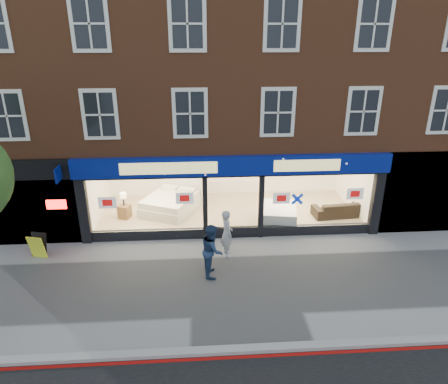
{
  "coord_description": "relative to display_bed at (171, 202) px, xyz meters",
  "views": [
    {
      "loc": [
        -1.26,
        -10.56,
        7.34
      ],
      "look_at": [
        -0.38,
        2.5,
        2.1
      ],
      "focal_mm": 32.0,
      "sensor_mm": 36.0,
      "label": 1
    }
  ],
  "objects": [
    {
      "name": "kerb_stone",
      "position": [
        2.48,
        -8.45,
        -0.42
      ],
      "size": [
        60.0,
        0.25,
        0.12
      ],
      "primitive_type": "cube",
      "color": "gray",
      "rests_on": "ground"
    },
    {
      "name": "a_board",
      "position": [
        -4.42,
        -3.54,
        -0.03
      ],
      "size": [
        0.66,
        0.51,
        0.89
      ],
      "primitive_type": "cube",
      "rotation": [
        0.0,
        0.0,
        -0.26
      ],
      "color": "yellow",
      "rests_on": "ground"
    },
    {
      "name": "pedestrian_grey",
      "position": [
        2.14,
        -3.82,
        0.38
      ],
      "size": [
        0.55,
        0.71,
        1.72
      ],
      "primitive_type": "imported",
      "rotation": [
        0.0,
        0.0,
        1.81
      ],
      "color": "#A3A4AA",
      "rests_on": "ground"
    },
    {
      "name": "building",
      "position": [
        2.46,
        1.38,
        6.19
      ],
      "size": [
        19.0,
        8.26,
        10.3
      ],
      "color": "brown",
      "rests_on": "ground"
    },
    {
      "name": "bedside_table",
      "position": [
        -1.92,
        -0.66,
        -0.1
      ],
      "size": [
        0.58,
        0.58,
        0.55
      ],
      "primitive_type": "cube",
      "rotation": [
        0.0,
        0.0,
        -0.34
      ],
      "color": "brown",
      "rests_on": "showroom_floor"
    },
    {
      "name": "kerb_line",
      "position": [
        2.48,
        -8.65,
        -0.47
      ],
      "size": [
        60.0,
        0.1,
        0.01
      ],
      "primitive_type": "cube",
      "color": "#8C0A07",
      "rests_on": "ground"
    },
    {
      "name": "showroom_floor",
      "position": [
        2.48,
        -0.3,
        -0.43
      ],
      "size": [
        11.0,
        4.5,
        0.1
      ],
      "primitive_type": "cube",
      "color": "tan",
      "rests_on": "ground"
    },
    {
      "name": "sofa",
      "position": [
        7.08,
        -1.06,
        -0.07
      ],
      "size": [
        2.22,
        1.05,
        0.63
      ],
      "primitive_type": "imported",
      "rotation": [
        0.0,
        0.0,
        3.24
      ],
      "color": "black",
      "rests_on": "showroom_floor"
    },
    {
      "name": "pedestrian_blue",
      "position": [
        1.59,
        -4.97,
        0.4
      ],
      "size": [
        0.67,
        0.86,
        1.76
      ],
      "primitive_type": "imported",
      "rotation": [
        0.0,
        0.0,
        1.57
      ],
      "color": "#1B2E4E",
      "rests_on": "ground"
    },
    {
      "name": "mattress_stack",
      "position": [
        4.42,
        -1.55,
        -0.03
      ],
      "size": [
        1.67,
        1.96,
        0.69
      ],
      "rotation": [
        0.0,
        0.0,
        -0.18
      ],
      "color": "white",
      "rests_on": "showroom_floor"
    },
    {
      "name": "ground",
      "position": [
        2.48,
        -5.55,
        -0.48
      ],
      "size": [
        120.0,
        120.0,
        0.0
      ],
      "primitive_type": "plane",
      "color": "gray",
      "rests_on": "ground"
    },
    {
      "name": "display_bed",
      "position": [
        0.0,
        0.0,
        0.0
      ],
      "size": [
        2.8,
        3.0,
        1.37
      ],
      "rotation": [
        0.0,
        0.0,
        -0.42
      ],
      "color": "silver",
      "rests_on": "showroom_floor"
    }
  ]
}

